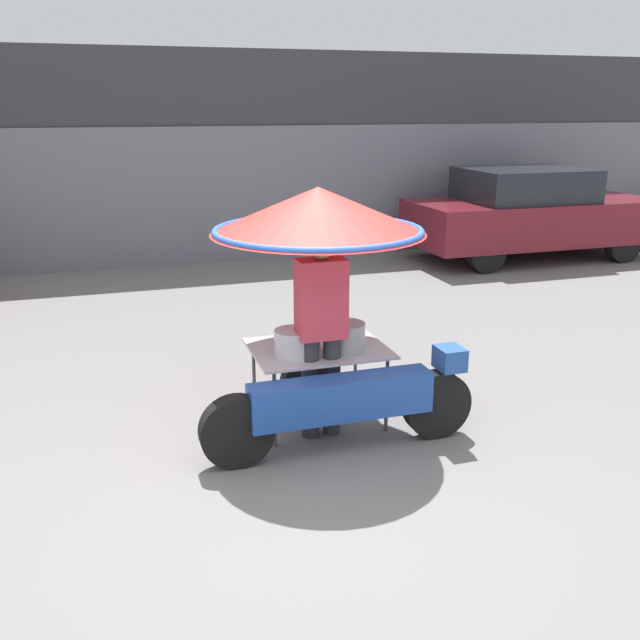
# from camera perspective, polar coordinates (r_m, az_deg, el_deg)

# --- Properties ---
(ground_plane) EXTENTS (36.00, 36.00, 0.00)m
(ground_plane) POSITION_cam_1_polar(r_m,az_deg,el_deg) (5.21, -1.16, -12.78)
(ground_plane) COLOR slate
(shopfront_building) EXTENTS (28.00, 2.06, 3.43)m
(shopfront_building) POSITION_cam_1_polar(r_m,az_deg,el_deg) (12.96, -12.37, 12.69)
(shopfront_building) COLOR #38383D
(shopfront_building) RESTS_ON ground
(vendor_motorcycle_cart) EXTENTS (2.18, 1.70, 1.97)m
(vendor_motorcycle_cart) POSITION_cam_1_polar(r_m,az_deg,el_deg) (5.59, 0.13, 5.73)
(vendor_motorcycle_cart) COLOR black
(vendor_motorcycle_cart) RESTS_ON ground
(vendor_person) EXTENTS (0.38, 0.22, 1.68)m
(vendor_person) POSITION_cam_1_polar(r_m,az_deg,el_deg) (5.53, 0.09, -0.26)
(vendor_person) COLOR #2D2D33
(vendor_person) RESTS_ON ground
(parked_car) EXTENTS (4.22, 1.78, 1.54)m
(parked_car) POSITION_cam_1_polar(r_m,az_deg,el_deg) (12.81, 16.49, 8.20)
(parked_car) COLOR black
(parked_car) RESTS_ON ground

